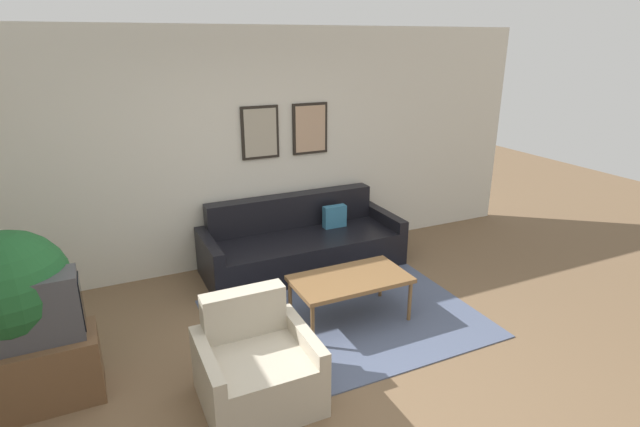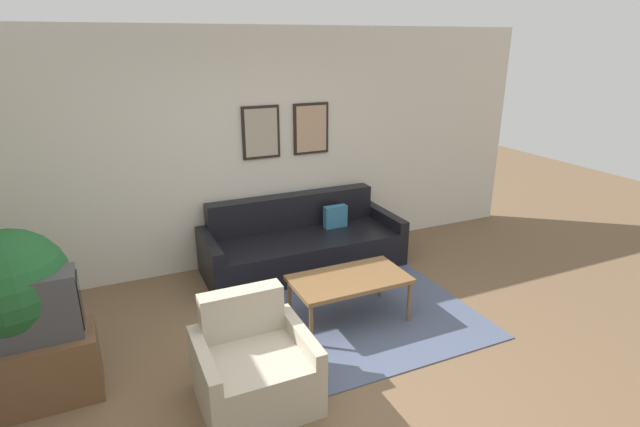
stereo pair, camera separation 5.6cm
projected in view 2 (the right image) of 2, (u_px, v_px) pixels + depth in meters
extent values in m
plane|color=brown|center=(324.00, 393.00, 3.80)|extent=(16.00, 16.00, 0.00)
cube|color=#4C5670|center=(344.00, 318.00, 4.81)|extent=(2.48, 1.89, 0.01)
cube|color=beige|center=(226.00, 152.00, 5.60)|extent=(8.00, 0.06, 2.70)
cube|color=black|center=(261.00, 132.00, 5.66)|extent=(0.44, 0.03, 0.60)
cube|color=#A89E89|center=(261.00, 133.00, 5.64)|extent=(0.38, 0.01, 0.54)
cube|color=black|center=(311.00, 129.00, 5.90)|extent=(0.44, 0.03, 0.60)
cube|color=tan|center=(312.00, 129.00, 5.88)|extent=(0.38, 0.01, 0.54)
cube|color=black|center=(304.00, 252.00, 5.82)|extent=(2.06, 0.90, 0.41)
cube|color=black|center=(292.00, 210.00, 5.98)|extent=(2.06, 0.20, 0.40)
cube|color=black|center=(210.00, 263.00, 5.37)|extent=(0.12, 0.90, 0.55)
cube|color=black|center=(384.00, 232.00, 6.22)|extent=(0.12, 0.90, 0.55)
cube|color=teal|center=(335.00, 217.00, 5.98)|extent=(0.28, 0.10, 0.28)
cube|color=brown|center=(349.00, 279.00, 4.65)|extent=(1.09, 0.60, 0.04)
cylinder|color=brown|center=(311.00, 326.00, 4.31)|extent=(0.04, 0.04, 0.41)
cylinder|color=brown|center=(409.00, 302.00, 4.70)|extent=(0.04, 0.04, 0.41)
cylinder|color=brown|center=(289.00, 299.00, 4.75)|extent=(0.04, 0.04, 0.41)
cylinder|color=brown|center=(380.00, 279.00, 5.15)|extent=(0.04, 0.04, 0.41)
cube|color=brown|center=(47.00, 369.00, 3.67)|extent=(0.72, 0.43, 0.51)
cube|color=#424247|center=(34.00, 308.00, 3.51)|extent=(0.59, 0.28, 0.50)
cube|color=black|center=(80.00, 300.00, 3.62)|extent=(0.01, 0.23, 0.39)
cube|color=#B2A893|center=(256.00, 377.00, 3.66)|extent=(0.64, 0.76, 0.41)
cube|color=#B2A893|center=(242.00, 312.00, 3.79)|extent=(0.64, 0.16, 0.37)
cube|color=#B2A893|center=(206.00, 384.00, 3.50)|extent=(0.09, 0.76, 0.53)
cube|color=#B2A893|center=(301.00, 358.00, 3.78)|extent=(0.09, 0.76, 0.53)
cylinder|color=beige|center=(29.00, 372.00, 3.83)|extent=(0.28, 0.28, 0.27)
cylinder|color=#51381E|center=(23.00, 343.00, 3.75)|extent=(0.04, 0.04, 0.25)
sphere|color=#1E5628|center=(9.00, 286.00, 3.59)|extent=(0.84, 0.84, 0.84)
cylinder|color=beige|center=(4.00, 349.00, 4.19)|extent=(0.32, 0.32, 0.18)
cylinder|color=#51381E|center=(0.00, 334.00, 4.14)|extent=(0.04, 0.04, 0.12)
cylinder|color=beige|center=(22.00, 375.00, 3.88)|extent=(0.27, 0.27, 0.15)
cylinder|color=#51381E|center=(18.00, 357.00, 3.83)|extent=(0.04, 0.04, 0.19)
sphere|color=#28662D|center=(8.00, 316.00, 3.71)|extent=(0.63, 0.63, 0.63)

